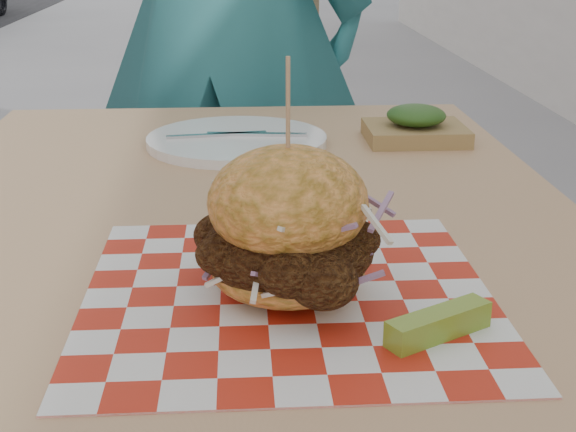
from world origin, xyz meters
name	(u,v)px	position (x,y,z in m)	size (l,w,h in m)	color
patio_table	(239,285)	(0.09, 0.27, 0.67)	(0.80, 1.20, 0.75)	tan
patio_chair	(229,145)	(0.07, 1.35, 0.55)	(0.50, 0.51, 0.95)	tan
paper_liner	(288,294)	(0.14, 0.08, 0.75)	(0.36, 0.36, 0.00)	red
sandwich	(288,232)	(0.14, 0.08, 0.81)	(0.18, 0.18, 0.21)	#F29944
pickle_spear	(439,324)	(0.25, -0.01, 0.76)	(0.10, 0.02, 0.02)	olive
place_setting	(237,140)	(0.09, 0.60, 0.76)	(0.27, 0.27, 0.02)	white
kraft_tray	(416,126)	(0.36, 0.61, 0.77)	(0.15, 0.12, 0.06)	olive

